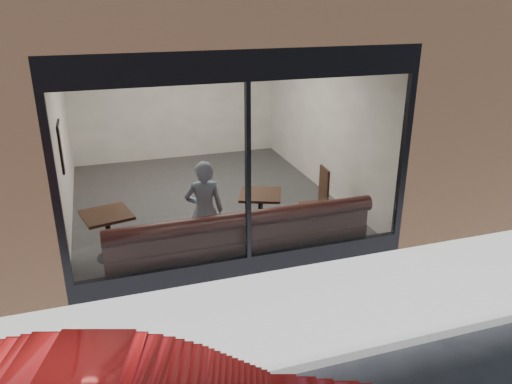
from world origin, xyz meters
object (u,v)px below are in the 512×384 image
object	(u,v)px
person	(205,212)
cafe_table_left	(106,215)
cafe_table_right	(261,195)
banquette	(241,248)
cafe_chair_right	(313,206)

from	to	relation	value
person	cafe_table_left	distance (m)	1.48
person	cafe_table_right	size ratio (longest dim) A/B	2.37
banquette	person	xyz separation A→B (m)	(-0.49, 0.25, 0.57)
banquette	cafe_chair_right	xyz separation A→B (m)	(1.72, 1.14, 0.01)
banquette	cafe_table_left	bearing A→B (deg)	159.43
cafe_table_left	cafe_chair_right	size ratio (longest dim) A/B	1.65
cafe_table_left	cafe_table_right	world-z (taller)	same
person	cafe_table_left	size ratio (longest dim) A/B	2.31
banquette	person	world-z (taller)	person
banquette	person	bearing A→B (deg)	152.94
cafe_chair_right	cafe_table_right	bearing A→B (deg)	22.87
banquette	cafe_table_right	size ratio (longest dim) A/B	5.95
banquette	cafe_table_right	bearing A→B (deg)	53.03
banquette	cafe_table_left	world-z (taller)	cafe_table_left
person	cafe_table_right	world-z (taller)	person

